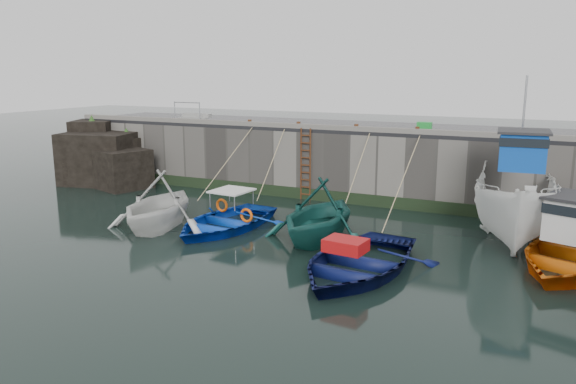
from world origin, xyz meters
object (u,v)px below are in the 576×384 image
at_px(ladder, 306,165).
at_px(bollard_c, 356,127).
at_px(boat_near_blue, 224,228).
at_px(boat_near_navy, 357,272).
at_px(bollard_a, 250,123).
at_px(bollard_b, 299,125).
at_px(bollard_e, 501,134).
at_px(fish_crate, 424,126).
at_px(boat_far_white, 517,204).
at_px(boat_near_blacktrim, 318,240).
at_px(boat_near_white, 159,228).
at_px(bollard_d, 417,130).

bearing_deg(ladder, bollard_c, 8.67).
height_order(ladder, boat_near_blue, ladder).
relative_size(boat_near_navy, bollard_a, 19.65).
bearing_deg(ladder, bollard_b, 146.14).
relative_size(boat_near_navy, bollard_c, 19.65).
bearing_deg(bollard_e, ladder, -177.60).
bearing_deg(ladder, fish_crate, 24.49).
relative_size(boat_near_navy, bollard_e, 19.65).
height_order(boat_far_white, bollard_a, boat_far_white).
bearing_deg(boat_far_white, ladder, 161.09).
height_order(boat_far_white, bollard_c, boat_far_white).
bearing_deg(bollard_a, boat_far_white, -12.38).
relative_size(boat_far_white, fish_crate, 12.30).
bearing_deg(ladder, boat_near_blacktrim, -62.11).
xyz_separation_m(boat_far_white, bollard_c, (-6.71, 2.61, 2.11)).
distance_m(boat_near_white, bollard_e, 13.39).
relative_size(boat_near_blacktrim, bollard_d, 16.46).
bearing_deg(boat_near_blacktrim, bollard_b, 120.99).
xyz_separation_m(boat_near_blue, bollard_b, (0.30, 5.90, 3.30)).
height_order(boat_far_white, bollard_e, boat_far_white).
distance_m(boat_far_white, fish_crate, 6.46).
bearing_deg(bollard_b, boat_near_blacktrim, -59.66).
distance_m(bollard_c, bollard_e, 5.80).
bearing_deg(boat_far_white, boat_near_white, -164.80).
height_order(ladder, bollard_a, bollard_a).
bearing_deg(bollard_d, bollard_b, 180.00).
bearing_deg(bollard_d, boat_near_blue, -133.51).
bearing_deg(bollard_b, bollard_e, 0.00).
bearing_deg(boat_near_white, bollard_e, 19.66).
height_order(boat_near_blacktrim, bollard_a, bollard_a).
bearing_deg(boat_far_white, boat_near_navy, -129.36).
xyz_separation_m(boat_far_white, bollard_a, (-11.91, 2.61, 2.11)).
relative_size(ladder, bollard_d, 11.43).
height_order(boat_near_blue, fish_crate, fish_crate).
xyz_separation_m(boat_near_white, bollard_a, (-0.00, 6.89, 3.30)).
xyz_separation_m(fish_crate, bollard_d, (0.10, -1.81, -0.02)).
bearing_deg(boat_near_navy, boat_near_blue, 164.75).
bearing_deg(boat_near_blacktrim, bollard_d, 72.09).
height_order(boat_far_white, fish_crate, boat_far_white).
relative_size(boat_far_white, bollard_c, 27.10).
height_order(boat_near_white, boat_far_white, boat_far_white).
distance_m(ladder, bollard_d, 5.11).
xyz_separation_m(ladder, bollard_e, (8.00, 0.34, 1.71)).
height_order(boat_near_blacktrim, fish_crate, fish_crate).
bearing_deg(bollard_d, bollard_c, 180.00).
bearing_deg(boat_far_white, bollard_c, 154.15).
relative_size(bollard_b, bollard_c, 1.00).
bearing_deg(boat_near_blue, fish_crate, 59.16).
bearing_deg(bollard_e, boat_near_blue, -146.17).
height_order(boat_near_blacktrim, boat_near_navy, boat_near_blacktrim).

